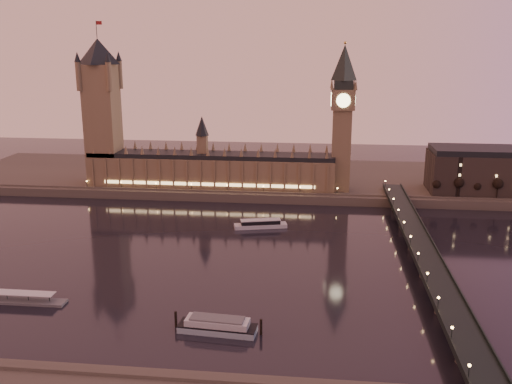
% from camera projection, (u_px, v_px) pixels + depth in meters
% --- Properties ---
extents(ground, '(700.00, 700.00, 0.00)m').
position_uv_depth(ground, '(243.00, 255.00, 302.29)').
color(ground, black).
rests_on(ground, ground).
extents(far_embankment, '(560.00, 130.00, 6.00)m').
position_uv_depth(far_embankment, '(308.00, 179.00, 456.84)').
color(far_embankment, '#423D35').
rests_on(far_embankment, ground).
extents(palace_of_westminster, '(180.00, 26.62, 52.00)m').
position_uv_depth(palace_of_westminster, '(211.00, 166.00, 417.31)').
color(palace_of_westminster, brown).
rests_on(palace_of_westminster, ground).
extents(victoria_tower, '(31.68, 31.68, 118.00)m').
position_uv_depth(victoria_tower, '(102.00, 104.00, 414.65)').
color(victoria_tower, brown).
rests_on(victoria_tower, ground).
extents(big_ben, '(17.68, 17.68, 104.00)m').
position_uv_depth(big_ben, '(343.00, 110.00, 396.41)').
color(big_ben, brown).
rests_on(big_ben, ground).
extents(westminster_bridge, '(13.20, 260.00, 15.30)m').
position_uv_depth(westminster_bridge, '(421.00, 252.00, 291.03)').
color(westminster_bridge, black).
rests_on(westminster_bridge, ground).
extents(bare_tree_0, '(5.93, 5.93, 12.07)m').
position_uv_depth(bare_tree_0, '(437.00, 184.00, 390.34)').
color(bare_tree_0, black).
rests_on(bare_tree_0, ground).
extents(bare_tree_1, '(5.93, 5.93, 12.07)m').
position_uv_depth(bare_tree_1, '(457.00, 185.00, 388.92)').
color(bare_tree_1, black).
rests_on(bare_tree_1, ground).
extents(bare_tree_2, '(5.93, 5.93, 12.07)m').
position_uv_depth(bare_tree_2, '(477.00, 185.00, 387.50)').
color(bare_tree_2, black).
rests_on(bare_tree_2, ground).
extents(bare_tree_3, '(5.93, 5.93, 12.07)m').
position_uv_depth(bare_tree_3, '(497.00, 186.00, 386.08)').
color(bare_tree_3, black).
rests_on(bare_tree_3, ground).
extents(cruise_boat_a, '(32.67, 14.42, 5.11)m').
position_uv_depth(cruise_boat_a, '(261.00, 224.00, 346.58)').
color(cruise_boat_a, silver).
rests_on(cruise_boat_a, ground).
extents(moored_barge, '(35.29, 10.99, 6.49)m').
position_uv_depth(moored_barge, '(217.00, 325.00, 221.66)').
color(moored_barge, '#93AEBC').
rests_on(moored_barge, ground).
extents(pontoon_pier, '(40.66, 6.78, 10.84)m').
position_uv_depth(pontoon_pier, '(20.00, 300.00, 247.43)').
color(pontoon_pier, '#595B5E').
rests_on(pontoon_pier, ground).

